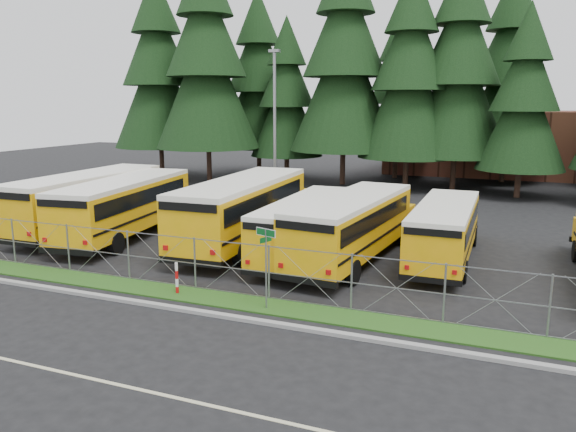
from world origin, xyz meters
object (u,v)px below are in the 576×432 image
Objects in this scene: bus_6 at (445,232)px; striped_bollard at (177,279)px; bus_0 at (92,202)px; bus_4 at (309,228)px; street_sign at (266,251)px; light_standard at (275,123)px; bus_3 at (246,211)px; bus_5 at (355,228)px; bus_1 at (129,208)px.

bus_6 is 8.27× the size of striped_bollard.
bus_4 is at bearing -4.41° from bus_0.
street_sign is 0.28× the size of light_standard.
bus_0 is 1.18× the size of bus_4.
bus_3 reaches higher than bus_6.
street_sign reaches higher than striped_bollard.
bus_5 is at bearing 54.51° from striped_bollard.
light_standard reaches higher than bus_4.
bus_5 is 14.21m from light_standard.
light_standard is at bearing 101.63° from striped_bollard.
striped_bollard is at bearing -78.37° from light_standard.
light_standard is at bearing 102.88° from bus_3.
bus_6 is (15.71, 1.37, -0.22)m from bus_1.
bus_3 is at bearing 96.87° from striped_bollard.
striped_bollard is 18.48m from light_standard.
bus_1 is 1.15× the size of bus_4.
bus_0 is 1.17× the size of light_standard.
striped_bollard is (7.22, -6.76, -0.92)m from bus_1.
bus_5 reaches higher than bus_4.
bus_0 is at bearing 176.25° from bus_4.
bus_4 is at bearing 67.52° from striped_bollard.
bus_3 is (9.14, 0.37, 0.06)m from bus_0.
bus_0 is 18.56m from bus_6.
bus_0 is at bearing 151.41° from street_sign.
bus_3 is at bearing 0.98° from bus_0.
bus_6 is (18.54, 0.85, -0.26)m from bus_0.
bus_5 is (2.06, 0.12, 0.13)m from bus_4.
bus_6 is at bearing 43.78° from striped_bollard.
striped_bollard is at bearing 177.15° from street_sign.
bus_3 is at bearing -74.75° from light_standard.
light_standard is at bearing 63.81° from bus_1.
bus_0 reaches higher than bus_6.
bus_5 is 1.09× the size of light_standard.
light_standard reaches higher than bus_5.
bus_0 is 0.96× the size of bus_3.
bus_3 is 5.80m from bus_5.
bus_5 is at bearing -11.61° from bus_3.
striped_bollard is at bearing -50.55° from bus_1.
bus_5 is (14.85, -0.56, -0.10)m from bus_0.
bus_5 reaches higher than striped_bollard.
bus_3 is 9.42m from bus_6.
bus_0 is at bearing -177.67° from bus_6.
bus_3 is 1.22× the size of bus_4.
bus_3 reaches higher than striped_bollard.
bus_0 is at bearing -176.78° from bus_5.
bus_1 is 1.14× the size of light_standard.
bus_6 is at bearing 26.19° from bus_5.
bus_3 is 10.31× the size of striped_bollard.
bus_1 is 15.77m from bus_6.
bus_3 is at bearing 163.20° from bus_4.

